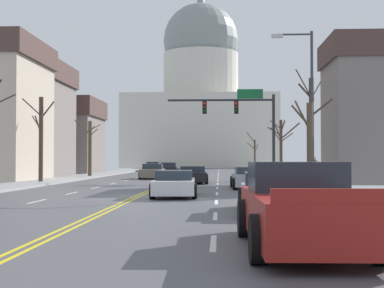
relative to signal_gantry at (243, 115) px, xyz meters
name	(u,v)px	position (x,y,z in m)	size (l,w,h in m)	color
ground	(138,196)	(-5.37, -16.36, -4.84)	(20.00, 180.00, 0.20)	#4E4E53
signal_gantry	(243,115)	(0.00, 0.00, 0.00)	(7.91, 0.41, 6.65)	#28282D
street_lamp_right	(307,96)	(2.57, -13.40, -0.10)	(2.06, 0.24, 7.85)	#333338
capitol_building	(201,100)	(-5.37, 67.30, 8.18)	(28.84, 18.42, 34.39)	beige
sedan_near_00	(193,175)	(-3.55, -3.53, -4.31)	(2.16, 4.38, 1.16)	black
sedan_near_01	(250,178)	(-0.07, -9.81, -4.29)	(2.12, 4.40, 1.20)	#9EA3A8
sedan_near_02	(175,184)	(-3.72, -16.66, -4.31)	(2.10, 4.75, 1.16)	silver
sedan_near_03	(271,193)	(-0.14, -23.71, -4.27)	(2.18, 4.55, 1.25)	#9EA3A8
pickup_truck_near_04	(301,209)	(-0.22, -30.60, -4.13)	(2.28, 5.26, 1.61)	maroon
sedan_oncoming_00	(153,172)	(-7.29, 4.97, -4.28)	(2.12, 4.44, 1.23)	#6B6056
sedan_oncoming_01	(169,169)	(-7.15, 18.10, -4.27)	(2.11, 4.29, 1.26)	black
sedan_oncoming_02	(153,167)	(-10.45, 31.56, -4.27)	(2.04, 4.48, 1.25)	navy
flank_building_01	(41,136)	(-22.53, 22.97, -0.52)	(13.65, 9.59, 8.55)	slate
flank_building_02	(2,119)	(-22.85, 11.91, 0.61)	(12.82, 9.17, 10.83)	slate
bare_tree_00	(309,142)	(2.54, -14.28, -2.40)	(1.29, 1.34, 4.58)	#4C3D2D
bare_tree_02	(312,128)	(3.59, -8.61, -1.44)	(2.25, 0.98, 6.61)	#423328
bare_tree_03	(90,147)	(-13.33, 8.14, -2.14)	(2.32, 1.27, 5.02)	#4C3D2D
bare_tree_04	(281,144)	(3.15, 3.39, -2.05)	(2.58, 1.80, 4.63)	#4C3D2D
bare_tree_05	(41,137)	(-13.78, -4.13, -1.73)	(1.78, 1.63, 5.69)	#423328
bare_tree_06	(254,153)	(3.07, 36.15, -2.35)	(1.72, 1.43, 5.18)	#423328
pedestrian_00	(314,170)	(3.29, -11.06, -3.80)	(0.35, 0.34, 1.66)	#33333D
bicycle_parked	(327,189)	(2.45, -19.17, -4.38)	(0.12, 1.77, 0.85)	black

